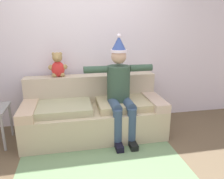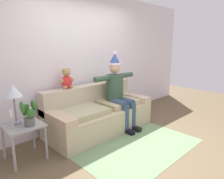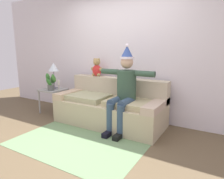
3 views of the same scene
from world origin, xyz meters
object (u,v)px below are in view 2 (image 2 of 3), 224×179
at_px(teddy_bear, 67,79).
at_px(candle_short, 31,113).
at_px(couch, 99,113).
at_px(table_lamp, 13,93).
at_px(person_seated, 118,90).
at_px(candle_tall, 12,116).
at_px(side_table, 23,130).
at_px(potted_plant, 29,114).

bearing_deg(teddy_bear, candle_short, -159.37).
bearing_deg(candle_short, couch, 1.46).
xyz_separation_m(teddy_bear, table_lamp, (-1.01, -0.25, -0.03)).
xyz_separation_m(person_seated, candle_tall, (-1.98, 0.07, -0.06)).
distance_m(teddy_bear, table_lamp, 1.05).
height_order(table_lamp, candle_tall, table_lamp).
xyz_separation_m(teddy_bear, candle_tall, (-1.11, -0.37, -0.33)).
relative_size(person_seated, side_table, 2.80).
distance_m(teddy_bear, candle_short, 0.95).
distance_m(couch, table_lamp, 1.66).
height_order(couch, person_seated, person_seated).
distance_m(person_seated, potted_plant, 1.79).
xyz_separation_m(side_table, potted_plant, (0.06, -0.10, 0.26)).
xyz_separation_m(person_seated, table_lamp, (-1.89, 0.19, 0.23)).
height_order(teddy_bear, candle_tall, teddy_bear).
bearing_deg(potted_plant, couch, 7.12).
xyz_separation_m(potted_plant, candle_tall, (-0.20, 0.08, -0.01)).
height_order(candle_tall, candle_short, candle_tall).
relative_size(couch, side_table, 3.82).
relative_size(table_lamp, candle_tall, 2.29).
xyz_separation_m(table_lamp, candle_short, (0.19, -0.06, -0.33)).
height_order(teddy_bear, side_table, teddy_bear).
relative_size(potted_plant, candle_tall, 1.50).
relative_size(couch, teddy_bear, 5.42).
relative_size(side_table, candle_tall, 2.14).
distance_m(person_seated, candle_tall, 1.99).
xyz_separation_m(person_seated, side_table, (-1.84, 0.09, -0.31)).
xyz_separation_m(couch, potted_plant, (-1.41, -0.18, 0.39)).
distance_m(teddy_bear, candle_tall, 1.21).
relative_size(teddy_bear, table_lamp, 0.66).
relative_size(couch, person_seated, 1.36).
height_order(table_lamp, potted_plant, table_lamp).
bearing_deg(teddy_bear, potted_plant, -153.54).
xyz_separation_m(couch, side_table, (-1.47, -0.07, 0.12)).
height_order(couch, side_table, couch).
xyz_separation_m(potted_plant, candle_short, (0.09, 0.14, -0.04)).
bearing_deg(table_lamp, candle_tall, -127.55).
xyz_separation_m(teddy_bear, candle_short, (-0.82, -0.31, -0.36)).
xyz_separation_m(teddy_bear, side_table, (-0.96, -0.35, -0.58)).
relative_size(person_seated, candle_short, 7.32).
bearing_deg(person_seated, teddy_bear, 153.17).
bearing_deg(couch, side_table, -177.12).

